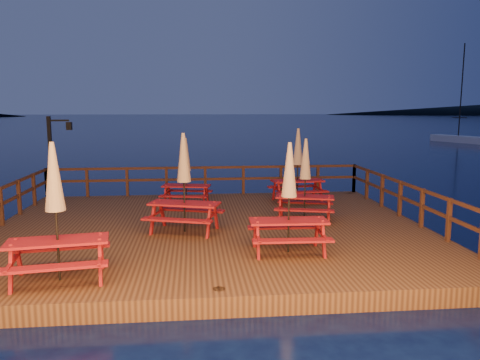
{
  "coord_description": "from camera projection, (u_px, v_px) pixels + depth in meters",
  "views": [
    {
      "loc": [
        -0.42,
        -12.8,
        3.7
      ],
      "look_at": [
        0.91,
        0.6,
        1.61
      ],
      "focal_mm": 35.0,
      "sensor_mm": 36.0,
      "label": 1
    }
  ],
  "objects": [
    {
      "name": "picnic_table_1",
      "position": [
        56.0,
        210.0,
        8.84
      ],
      "size": [
        2.08,
        1.8,
        2.68
      ],
      "rotation": [
        0.0,
        0.0,
        0.15
      ],
      "color": "maroon",
      "rests_on": "deck"
    },
    {
      "name": "picnic_table_5",
      "position": [
        186.0,
        171.0,
        15.84
      ],
      "size": [
        1.83,
        1.61,
        2.3
      ],
      "rotation": [
        0.0,
        0.0,
        -0.2
      ],
      "color": "maroon",
      "rests_on": "deck"
    },
    {
      "name": "picnic_table_2",
      "position": [
        289.0,
        196.0,
        10.59
      ],
      "size": [
        1.82,
        1.51,
        2.54
      ],
      "rotation": [
        0.0,
        0.0,
        -0.03
      ],
      "color": "maroon",
      "rests_on": "deck"
    },
    {
      "name": "railing",
      "position": [
        208.0,
        189.0,
        14.76
      ],
      "size": [
        11.8,
        9.75,
        1.1
      ],
      "color": "#3C2313",
      "rests_on": "deck"
    },
    {
      "name": "lamp_post",
      "position": [
        55.0,
        150.0,
        16.8
      ],
      "size": [
        0.85,
        0.18,
        3.0
      ],
      "color": "black",
      "rests_on": "deck"
    },
    {
      "name": "picnic_table_4",
      "position": [
        298.0,
        164.0,
        16.38
      ],
      "size": [
        1.94,
        1.65,
        2.59
      ],
      "rotation": [
        0.0,
        0.0,
        0.09
      ],
      "color": "maroon",
      "rests_on": "deck"
    },
    {
      "name": "sailboat",
      "position": [
        461.0,
        139.0,
        49.8
      ],
      "size": [
        3.55,
        7.1,
        10.56
      ],
      "rotation": [
        0.0,
        0.0,
        0.34
      ],
      "color": "silver",
      "rests_on": "ground"
    },
    {
      "name": "ground",
      "position": [
        210.0,
        240.0,
        13.19
      ],
      "size": [
        500.0,
        500.0,
        0.0
      ],
      "primitive_type": "plane",
      "color": "black",
      "rests_on": "ground"
    },
    {
      "name": "deck",
      "position": [
        210.0,
        233.0,
        13.16
      ],
      "size": [
        12.0,
        10.0,
        0.4
      ],
      "primitive_type": "cube",
      "color": "#422615",
      "rests_on": "ground"
    },
    {
      "name": "picnic_table_0",
      "position": [
        184.0,
        181.0,
        12.37
      ],
      "size": [
        2.23,
        2.02,
        2.65
      ],
      "rotation": [
        0.0,
        0.0,
        -0.31
      ],
      "color": "maroon",
      "rests_on": "deck"
    },
    {
      "name": "picnic_table_3",
      "position": [
        305.0,
        178.0,
        13.68
      ],
      "size": [
        1.99,
        1.78,
        2.42
      ],
      "rotation": [
        0.0,
        0.0,
        -0.26
      ],
      "color": "maroon",
      "rests_on": "deck"
    },
    {
      "name": "deck_piles",
      "position": [
        210.0,
        250.0,
        13.24
      ],
      "size": [
        11.44,
        9.44,
        1.4
      ],
      "color": "#3C2313",
      "rests_on": "ground"
    }
  ]
}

